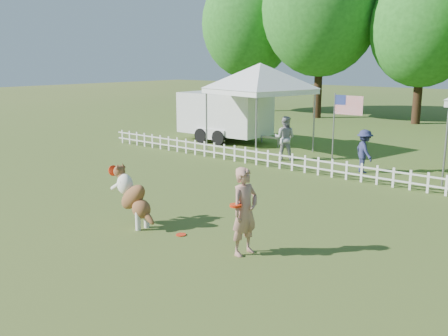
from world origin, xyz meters
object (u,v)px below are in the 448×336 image
(handler, at_px, (245,211))
(frisbee_on_turf, at_px, (181,235))
(dog, at_px, (134,197))
(cargo_trailer, at_px, (225,117))
(flag_pole, at_px, (333,133))
(canopy_tent_left, at_px, (260,109))
(spectator_b, at_px, (364,151))
(spectator_a, at_px, (285,138))

(handler, relative_size, frisbee_on_turf, 7.84)
(handler, height_order, dog, handler)
(cargo_trailer, relative_size, flag_pole, 1.95)
(canopy_tent_left, bearing_deg, frisbee_on_turf, -51.14)
(dog, xyz_separation_m, spectator_b, (1.64, 8.49, 0.05))
(frisbee_on_turf, relative_size, spectator_b, 0.15)
(canopy_tent_left, xyz_separation_m, flag_pole, (4.24, -1.72, -0.43))
(handler, bearing_deg, dog, 101.53)
(spectator_a, bearing_deg, frisbee_on_turf, 89.62)
(handler, relative_size, dog, 1.27)
(handler, height_order, flag_pole, flag_pole)
(dog, relative_size, spectator_a, 0.82)
(dog, relative_size, cargo_trailer, 0.26)
(handler, height_order, spectator_a, handler)
(handler, relative_size, canopy_tent_left, 0.49)
(spectator_a, bearing_deg, cargo_trailer, -41.94)
(handler, distance_m, spectator_b, 8.31)
(canopy_tent_left, xyz_separation_m, spectator_b, (5.07, -1.07, -1.02))
(handler, relative_size, cargo_trailer, 0.34)
(dog, height_order, canopy_tent_left, canopy_tent_left)
(canopy_tent_left, relative_size, flag_pole, 1.32)
(frisbee_on_turf, height_order, cargo_trailer, cargo_trailer)
(spectator_b, bearing_deg, spectator_a, 37.59)
(frisbee_on_turf, bearing_deg, spectator_b, 87.21)
(handler, height_order, cargo_trailer, cargo_trailer)
(cargo_trailer, xyz_separation_m, spectator_a, (4.54, -1.91, -0.31))
(canopy_tent_left, bearing_deg, spectator_a, -13.40)
(canopy_tent_left, height_order, flag_pole, canopy_tent_left)
(dog, xyz_separation_m, canopy_tent_left, (-3.43, 9.56, 1.07))
(frisbee_on_turf, distance_m, canopy_tent_left, 10.57)
(spectator_b, bearing_deg, dog, 120.29)
(frisbee_on_turf, relative_size, canopy_tent_left, 0.06)
(handler, distance_m, flag_pole, 7.87)
(dog, bearing_deg, spectator_b, 81.99)
(handler, xyz_separation_m, frisbee_on_turf, (-1.69, -0.04, -0.85))
(dog, relative_size, spectator_b, 0.93)
(spectator_a, relative_size, spectator_b, 1.13)
(canopy_tent_left, distance_m, cargo_trailer, 3.00)
(handler, bearing_deg, frisbee_on_turf, 97.45)
(canopy_tent_left, bearing_deg, cargo_trailer, 171.34)
(dog, bearing_deg, frisbee_on_turf, 13.96)
(frisbee_on_turf, relative_size, flag_pole, 0.08)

